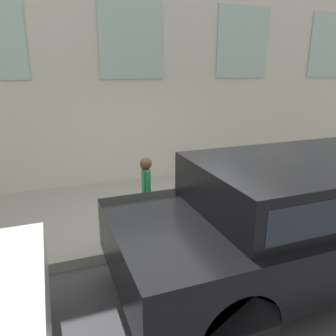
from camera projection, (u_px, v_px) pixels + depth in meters
name	position (u px, v px, depth m)	size (l,w,h in m)	color
ground_plane	(187.00, 247.00, 5.08)	(80.00, 80.00, 0.00)	#47474C
sidewalk	(156.00, 206.00, 6.42)	(3.04, 60.00, 0.16)	#9E9B93
fire_hydrant	(189.00, 204.00, 5.32)	(0.37, 0.48, 0.77)	#2D7260
person	(146.00, 186.00, 5.21)	(0.28, 0.19, 1.18)	navy
parked_truck_black_near	(304.00, 209.00, 4.11)	(2.02, 4.73, 1.62)	black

